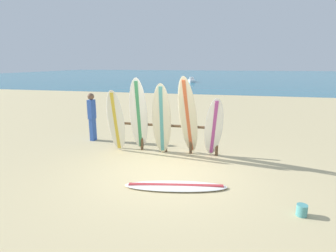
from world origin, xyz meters
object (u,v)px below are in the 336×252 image
Objects in this scene: surfboard_leaning_center at (188,117)px; surfboard_leaning_center_right at (214,128)px; surfboard_lying_on_sand at (176,186)px; surfboard_leaning_left at (139,116)px; small_boat_offshore at (191,80)px; surfboard_leaning_far_left at (116,121)px; surfboard_rack at (166,133)px; surfboard_leaning_center_left at (162,120)px; sand_bucket at (302,210)px; beachgoer_standing at (92,115)px.

surfboard_leaning_center reaches higher than surfboard_leaning_center_right.
surfboard_leaning_left is at bearing 127.05° from surfboard_lying_on_sand.
surfboard_leaning_left is at bearing -84.52° from small_boat_offshore.
surfboard_leaning_far_left is 1.07× the size of surfboard_leaning_center_right.
surfboard_leaning_far_left is 0.62× the size of small_boat_offshore.
surfboard_lying_on_sand is at bearing -88.12° from surfboard_leaning_center.
surfboard_rack is 1.48× the size of surfboard_leaning_center_left.
small_boat_offshore is (-3.91, 32.27, -0.37)m from surfboard_rack.
surfboard_rack is 1.60m from surfboard_leaning_far_left.
surfboard_leaning_center_left is 4.39m from sand_bucket.
surfboard_leaning_left is 10.97× the size of sand_bucket.
surfboard_leaning_left is 2.91m from surfboard_lying_on_sand.
beachgoer_standing is (-3.66, 1.01, -0.27)m from surfboard_leaning_center.
surfboard_leaning_center_left is at bearing 112.82° from surfboard_lying_on_sand.
surfboard_leaning_left reaches higher than sand_bucket.
surfboard_leaning_center_left is at bearing -94.57° from surfboard_rack.
surfboard_lying_on_sand is at bearing -67.18° from surfboard_leaning_center_left.
surfboard_leaning_left is 1.54m from surfboard_leaning_center.
surfboard_rack is at bearing 15.47° from surfboard_leaning_far_left.
surfboard_leaning_center_right is at bearing 72.09° from surfboard_lying_on_sand.
sand_bucket is (1.83, -2.71, -0.83)m from surfboard_leaning_center_right.
surfboard_leaning_center_right is 0.58× the size of small_boat_offshore.
surfboard_rack is 1.57m from surfboard_leaning_center_right.
small_boat_offshore is at bearing 101.60° from sand_bucket.
surfboard_leaning_center_right is 33.04m from small_boat_offshore.
beachgoer_standing is (-2.90, 0.66, 0.33)m from surfboard_rack.
surfboard_leaning_center_right reaches higher than surfboard_rack.
beachgoer_standing is (-3.73, 3.09, 0.92)m from surfboard_lying_on_sand.
surfboard_leaning_center is at bearing 91.88° from surfboard_lying_on_sand.
surfboard_leaning_center_right is 0.78× the size of surfboard_lying_on_sand.
sand_bucket reaches higher than surfboard_lying_on_sand.
surfboard_leaning_center is 3.88m from sand_bucket.
small_boat_offshore is at bearing 96.77° from surfboard_leaning_center_left.
surfboard_leaning_center is 1.02× the size of surfboard_lying_on_sand.
surfboard_leaning_center is at bearing -81.86° from small_boat_offshore.
beachgoer_standing is at bearing -88.18° from small_boat_offshore.
surfboard_leaning_far_left is 9.23× the size of sand_bucket.
sand_bucket is (4.83, -2.62, -0.90)m from surfboard_leaning_far_left.
surfboard_leaning_far_left is 3.01m from surfboard_leaning_center_right.
surfboard_leaning_center reaches higher than surfboard_lying_on_sand.
surfboard_leaning_center_left is 10.27× the size of sand_bucket.
surfboard_leaning_far_left is 0.84× the size of surfboard_leaning_left.
surfboard_leaning_left is 5.06m from sand_bucket.
sand_bucket is at bearing -42.25° from surfboard_rack.
beachgoer_standing is (-2.87, 1.05, -0.17)m from surfboard_leaning_center_left.
surfboard_leaning_center_right is at bearing 2.81° from surfboard_leaning_center.
surfboard_leaning_far_left reaches higher than surfboard_leaning_center_right.
surfboard_rack is 32.50m from small_boat_offshore.
sand_bucket is at bearing -45.99° from surfboard_leaning_center.
sand_bucket is (2.51, -0.60, 0.07)m from surfboard_lying_on_sand.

